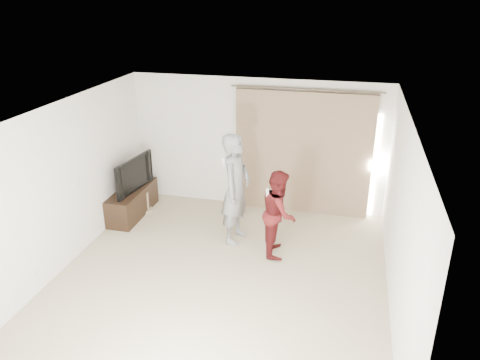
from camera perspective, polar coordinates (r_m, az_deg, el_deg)
name	(u,v)px	position (r m, az deg, el deg)	size (l,w,h in m)	color
floor	(220,279)	(7.36, -2.51, -11.98)	(5.50, 5.50, 0.00)	tan
wall_back	(257,144)	(9.19, 2.11, 4.36)	(5.00, 0.04, 2.60)	white
wall_left	(63,186)	(7.74, -20.76, -0.74)	(0.04, 5.50, 2.60)	white
ceiling	(216,114)	(6.26, -2.91, 8.01)	(5.00, 5.50, 0.01)	white
curtain	(303,154)	(9.03, 7.70, 3.18)	(2.80, 0.11, 2.46)	#A18563
tv_console	(132,202)	(9.38, -12.99, -2.62)	(0.48, 1.40, 0.54)	black
tv	(130,174)	(9.15, -13.31, 0.76)	(1.14, 0.15, 0.65)	black
scratching_post	(144,204)	(9.50, -11.57, -2.83)	(0.31, 0.31, 0.42)	#9E876C
person_man	(236,189)	(7.95, -0.50, -1.09)	(0.57, 0.77, 1.95)	slate
person_woman	(279,213)	(7.71, 4.77, -4.01)	(0.65, 0.78, 1.47)	#521314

